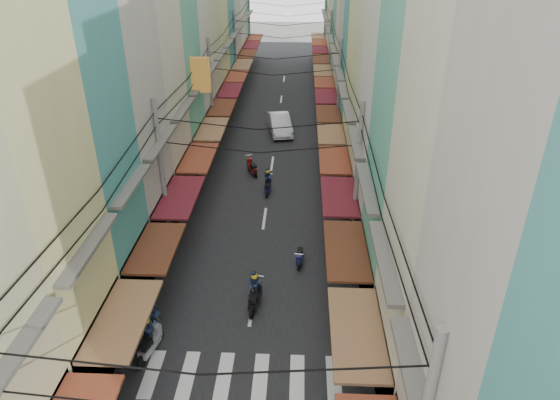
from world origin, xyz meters
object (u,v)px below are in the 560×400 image
(bicycle, at_px, (406,269))
(white_car, at_px, (280,133))
(market_umbrella, at_px, (417,276))
(traffic_sign, at_px, (368,308))

(bicycle, bearing_deg, white_car, 19.06)
(bicycle, height_order, market_umbrella, market_umbrella)
(white_car, xyz_separation_m, bicycle, (7.22, -19.14, 0.00))
(bicycle, relative_size, market_umbrella, 0.82)
(white_car, relative_size, market_umbrella, 2.55)
(white_car, distance_m, traffic_sign, 25.17)
(bicycle, xyz_separation_m, traffic_sign, (-2.70, -5.53, 2.06))
(market_umbrella, bearing_deg, traffic_sign, -135.53)
(white_car, distance_m, market_umbrella, 23.44)
(white_car, xyz_separation_m, traffic_sign, (4.52, -24.67, 2.06))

